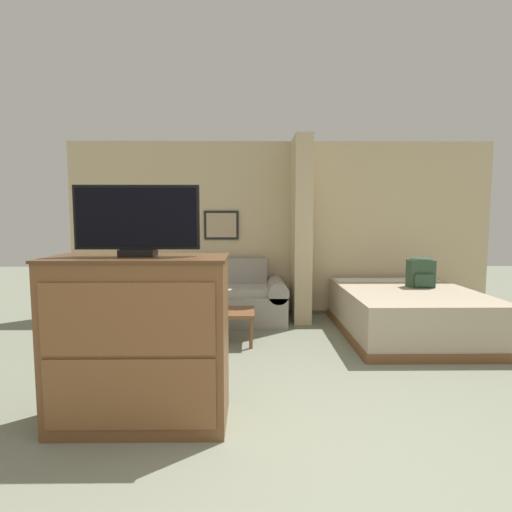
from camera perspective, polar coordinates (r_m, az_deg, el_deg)
The scene contains 11 objects.
ground_plane at distance 2.56m, azimuth 10.95°, elevation -29.78°, with size 20.00×20.00×0.00m, color gray.
wall_back at distance 6.08m, azimuth 3.51°, elevation 3.78°, with size 6.31×0.16×2.60m.
wall_partition_pillar at distance 5.73m, azimuth 6.47°, elevation 3.70°, with size 0.24×0.65×2.60m.
couch at distance 5.72m, azimuth -5.18°, elevation -6.18°, with size 1.90×0.84×0.88m.
coffee_table at distance 4.77m, azimuth -4.91°, elevation -8.31°, with size 0.77×0.52×0.38m.
side_table at distance 5.88m, azimuth -16.21°, elevation -4.47°, with size 0.42×0.42×0.59m.
table_lamp at distance 5.83m, azimuth -16.33°, elevation -0.26°, with size 0.29×0.29×0.49m.
tv_dresser at distance 3.01m, azimuth -16.18°, elevation -11.57°, with size 1.24×0.57×1.21m.
tv at distance 2.88m, azimuth -16.62°, elevation 4.84°, with size 0.86×0.16×0.49m.
bed at distance 5.44m, azimuth 20.75°, elevation -7.41°, with size 1.63×2.06×0.58m.
backpack at distance 5.59m, azimuth 22.48°, elevation -2.06°, with size 0.32×0.23×0.40m.
Camera 1 is at (-0.45, -2.05, 1.47)m, focal length 28.00 mm.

